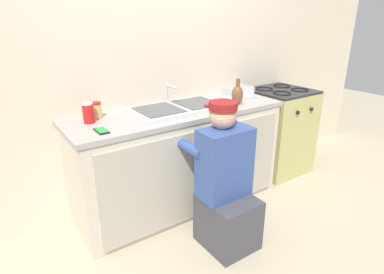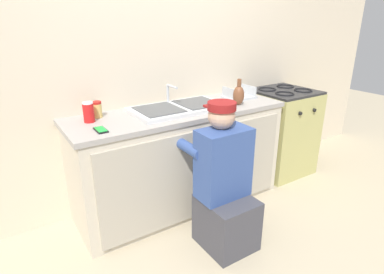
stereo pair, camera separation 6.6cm
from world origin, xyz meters
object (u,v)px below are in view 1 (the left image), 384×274
Objects in this scene: cell_phone at (101,131)px; dish_rack_tray at (237,95)px; plumber_person at (225,189)px; soda_cup_red at (88,113)px; stove_range at (278,130)px; vase_decorative at (237,95)px; condiment_jar at (97,110)px; sink_double_basin at (178,108)px.

dish_rack_tray is at bearing 7.84° from cell_phone.
plumber_person reaches higher than soda_cup_red.
vase_decorative reaches higher than stove_range.
condiment_jar reaches higher than dish_rack_tray.
condiment_jar is at bearing 165.38° from vase_decorative.
plumber_person reaches higher than sink_double_basin.
vase_decorative is at bearing 43.17° from plumber_person.
plumber_person is 1.15m from soda_cup_red.
plumber_person is (-1.30, -0.65, -0.00)m from stove_range.
plumber_person reaches higher than condiment_jar.
vase_decorative reaches higher than dish_rack_tray.
vase_decorative is (0.53, -0.15, 0.07)m from sink_double_basin.
soda_cup_red is (-0.72, 0.73, 0.52)m from plumber_person.
stove_range is 2.01m from condiment_jar.
dish_rack_tray is (0.17, 0.19, -0.07)m from vase_decorative.
condiment_jar is at bearing 41.43° from soda_cup_red.
sink_double_basin is at bearing 164.57° from vase_decorative.
stove_range is at bearing -4.02° from dish_rack_tray.
vase_decorative is at bearing 0.46° from cell_phone.
stove_range is 0.94m from vase_decorative.
vase_decorative reaches higher than plumber_person.
plumber_person is 7.26× the size of soda_cup_red.
vase_decorative is (0.54, 0.50, 0.54)m from plumber_person.
stove_range is at bearing 4.36° from cell_phone.
soda_cup_red reaches higher than dish_rack_tray.
sink_double_basin is 6.25× the size of condiment_jar.
dish_rack_tray is (1.43, -0.04, -0.05)m from soda_cup_red.
sink_double_basin reaches higher than dish_rack_tray.
plumber_person is at bearing -136.83° from vase_decorative.
stove_range is at bearing 26.45° from plumber_person.
soda_cup_red is at bearing 91.57° from cell_phone.
plumber_person reaches higher than stove_range.
soda_cup_red is (-0.09, -0.08, 0.01)m from condiment_jar.
stove_range is 0.85× the size of plumber_person.
vase_decorative reaches higher than cell_phone.
cell_phone is (-2.01, -0.15, 0.45)m from stove_range.
vase_decorative reaches higher than sink_double_basin.
sink_double_basin is 0.74m from soda_cup_red.
sink_double_basin reaches higher than soda_cup_red.
sink_double_basin is at bearing -13.95° from condiment_jar.
sink_double_basin reaches higher than condiment_jar.
vase_decorative reaches higher than soda_cup_red.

